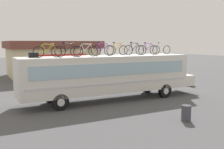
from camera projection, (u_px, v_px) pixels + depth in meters
ground_plane at (108, 100)px, 18.02m from camera, size 120.00×120.00×0.00m
bus at (110, 74)px, 17.87m from camera, size 13.05×2.60×3.08m
luggage_bag_1 at (33, 55)px, 15.61m from camera, size 0.54×0.34×0.30m
rooftop_bicycle_1 at (48, 51)px, 15.50m from camera, size 1.74×0.44×0.89m
rooftop_bicycle_2 at (68, 51)px, 16.08m from camera, size 1.69×0.44×0.92m
rooftop_bicycle_3 at (86, 51)px, 16.59m from camera, size 1.69×0.44×0.88m
rooftop_bicycle_4 at (103, 50)px, 17.49m from camera, size 1.69×0.44×0.95m
rooftop_bicycle_5 at (117, 50)px, 18.27m from camera, size 1.68×0.44×0.92m
rooftop_bicycle_6 at (134, 50)px, 18.56m from camera, size 1.68×0.44×0.94m
rooftop_bicycle_7 at (148, 50)px, 19.19m from camera, size 1.72×0.44×0.92m
rooftop_bicycle_8 at (161, 49)px, 19.81m from camera, size 1.71×0.44×0.90m
roadside_building at (51, 58)px, 30.94m from camera, size 9.97×8.67×4.15m
trash_bin at (186, 113)px, 13.19m from camera, size 0.48×0.48×0.82m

